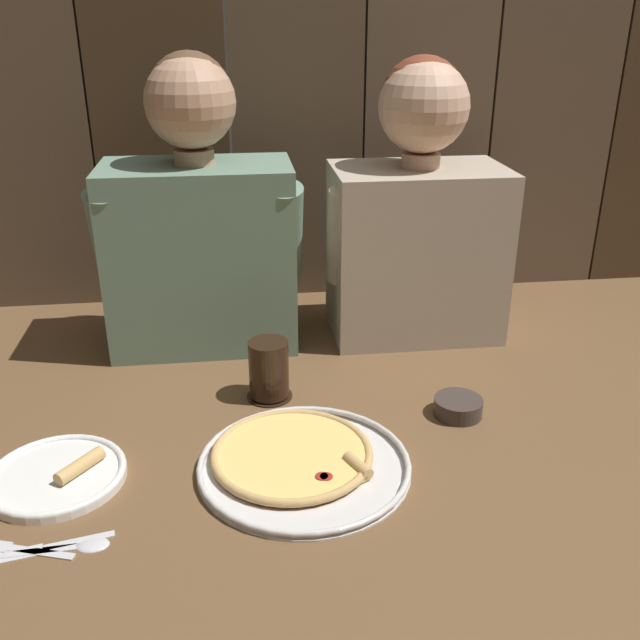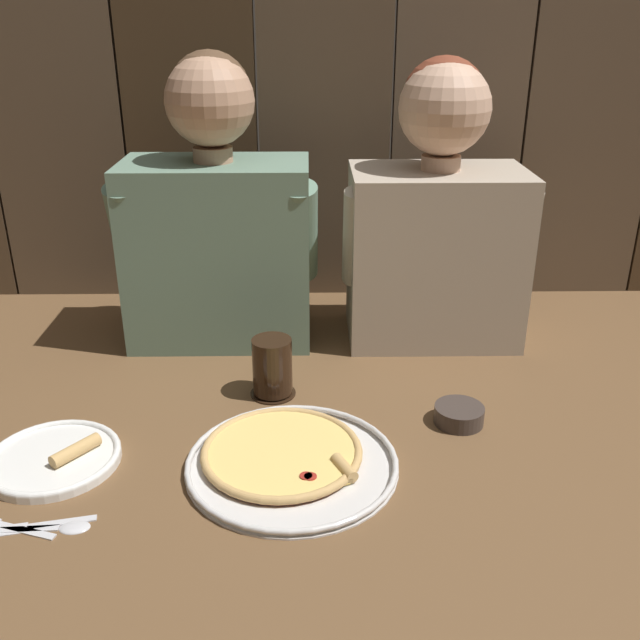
% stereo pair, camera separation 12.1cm
% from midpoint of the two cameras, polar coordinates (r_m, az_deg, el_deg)
% --- Properties ---
extents(ground_plane, '(3.20, 3.20, 0.00)m').
position_cam_midpoint_polar(ground_plane, '(1.21, 3.95, -9.80)').
color(ground_plane, brown).
extents(pizza_tray, '(0.34, 0.34, 0.03)m').
position_cam_midpoint_polar(pizza_tray, '(1.15, 0.46, -11.22)').
color(pizza_tray, silver).
rests_on(pizza_tray, ground).
extents(dinner_plate, '(0.21, 0.21, 0.03)m').
position_cam_midpoint_polar(dinner_plate, '(1.21, -18.03, -10.65)').
color(dinner_plate, white).
rests_on(dinner_plate, ground).
extents(drinking_glass, '(0.09, 0.09, 0.11)m').
position_cam_midpoint_polar(drinking_glass, '(1.32, -1.26, -3.94)').
color(drinking_glass, black).
rests_on(drinking_glass, ground).
extents(dipping_bowl, '(0.09, 0.09, 0.03)m').
position_cam_midpoint_polar(dipping_bowl, '(1.29, 13.89, -7.46)').
color(dipping_bowl, '#3D332D').
rests_on(dipping_bowl, ground).
extents(table_fork, '(0.13, 0.06, 0.01)m').
position_cam_midpoint_polar(table_fork, '(1.10, -20.85, -15.47)').
color(table_fork, silver).
rests_on(table_fork, ground).
extents(table_knife, '(0.16, 0.05, 0.01)m').
position_cam_midpoint_polar(table_knife, '(1.09, -18.81, -15.56)').
color(table_knife, silver).
rests_on(table_knife, ground).
extents(table_spoon, '(0.14, 0.03, 0.01)m').
position_cam_midpoint_polar(table_spoon, '(1.08, -17.36, -15.77)').
color(table_spoon, silver).
rests_on(table_spoon, ground).
extents(diner_left, '(0.42, 0.22, 0.60)m').
position_cam_midpoint_polar(diner_left, '(1.49, -6.04, 8.11)').
color(diner_left, slate).
rests_on(diner_left, ground).
extents(diner_right, '(0.40, 0.23, 0.59)m').
position_cam_midpoint_polar(diner_right, '(1.52, 11.74, 7.99)').
color(diner_right, '#B2A38E').
rests_on(diner_right, ground).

